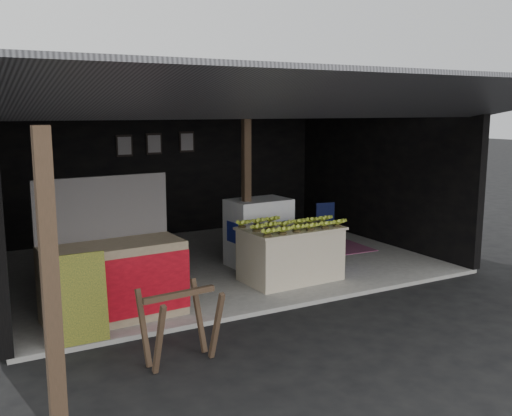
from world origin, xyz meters
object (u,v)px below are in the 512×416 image
neighbor_stall (113,277)px  water_barrel (330,253)px  white_crate (259,232)px  plastic_chair (327,221)px  banana_table (291,253)px  sawhorse (180,318)px

neighbor_stall → water_barrel: neighbor_stall is taller
neighbor_stall → water_barrel: 3.77m
white_crate → water_barrel: white_crate is taller
neighbor_stall → plastic_chair: neighbor_stall is taller
white_crate → plastic_chair: white_crate is taller
banana_table → water_barrel: 1.01m
neighbor_stall → sawhorse: bearing=-82.4°
neighbor_stall → sawhorse: (0.29, -1.49, -0.09)m
white_crate → sawhorse: bearing=-135.7°
plastic_chair → neighbor_stall: bearing=-145.2°
neighbor_stall → water_barrel: bearing=6.1°
banana_table → white_crate: (-0.00, 0.98, 0.14)m
sawhorse → water_barrel: (3.42, 2.10, -0.20)m
white_crate → plastic_chair: 1.94m
neighbor_stall → water_barrel: (3.71, 0.61, -0.29)m
banana_table → neighbor_stall: neighbor_stall is taller
banana_table → water_barrel: banana_table is taller
white_crate → plastic_chair: (1.83, 0.63, -0.09)m
banana_table → sawhorse: (-2.47, -1.80, 0.02)m
neighbor_stall → plastic_chair: size_ratio=2.18×
white_crate → water_barrel: (0.95, -0.68, -0.32)m
sawhorse → water_barrel: size_ratio=1.74×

